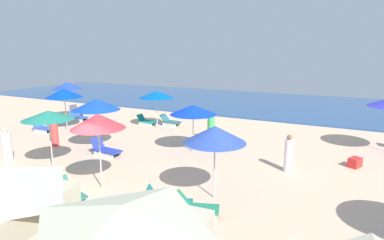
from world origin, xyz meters
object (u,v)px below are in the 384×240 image
at_px(lounge_chair_4_0, 196,208).
at_px(beachgoer_2, 55,133).
at_px(umbrella_1, 67,86).
at_px(beachgoer_1, 288,155).
at_px(umbrella_2, 157,94).
at_px(umbrella_3, 98,121).
at_px(lounge_chair_4_1, 168,202).
at_px(beachgoer_4, 98,123).
at_px(lounge_chair_3_0, 67,193).
at_px(cabana_3, 3,231).
at_px(umbrella_8, 48,115).
at_px(lounge_chair_1_0, 79,117).
at_px(lounge_chair_1_1, 76,112).
at_px(lounge_chair_6_0, 42,128).
at_px(beachgoer_0, 7,146).
at_px(lounge_chair_2_0, 170,122).
at_px(umbrella_5, 96,104).
at_px(umbrella_6, 64,93).
at_px(cooler_box_1, 355,162).
at_px(umbrella_4, 215,134).
at_px(lounge_chair_2_1, 146,121).
at_px(beachgoer_3, 211,128).
at_px(umbrella_0, 193,110).

xyz_separation_m(lounge_chair_4_0, beachgoer_2, (-9.60, 3.16, 0.40)).
xyz_separation_m(umbrella_1, beachgoer_1, (15.90, -3.40, -1.67)).
height_order(umbrella_2, umbrella_3, umbrella_3).
relative_size(umbrella_2, lounge_chair_4_1, 1.56).
distance_m(beachgoer_1, beachgoer_4, 10.77).
bearing_deg(beachgoer_4, lounge_chair_3_0, -95.84).
xyz_separation_m(lounge_chair_3_0, beachgoer_4, (-4.75, 6.58, 0.54)).
relative_size(cabana_3, umbrella_3, 1.00).
xyz_separation_m(lounge_chair_4_0, umbrella_8, (-7.20, 0.98, 1.95)).
xyz_separation_m(cabana_3, lounge_chair_1_0, (-11.28, 12.69, -1.15)).
height_order(cabana_3, lounge_chair_1_1, cabana_3).
distance_m(lounge_chair_3_0, lounge_chair_6_0, 10.16).
bearing_deg(lounge_chair_6_0, beachgoer_0, -145.34).
relative_size(lounge_chair_2_0, lounge_chair_4_0, 1.01).
distance_m(lounge_chair_4_0, beachgoer_4, 10.67).
xyz_separation_m(lounge_chair_6_0, beachgoer_0, (3.15, -4.26, 0.44)).
bearing_deg(umbrella_1, umbrella_5, -33.12).
bearing_deg(umbrella_5, lounge_chair_4_1, -31.20).
height_order(umbrella_2, umbrella_6, umbrella_6).
distance_m(umbrella_1, umbrella_3, 13.04).
relative_size(beachgoer_1, cooler_box_1, 2.66).
height_order(umbrella_4, lounge_chair_6_0, umbrella_4).
relative_size(umbrella_5, beachgoer_2, 1.70).
bearing_deg(lounge_chair_2_1, umbrella_3, -149.80).
distance_m(umbrella_5, umbrella_6, 4.86).
relative_size(lounge_chair_2_1, umbrella_4, 0.56).
height_order(umbrella_1, beachgoer_3, umbrella_1).
bearing_deg(umbrella_4, umbrella_1, 153.98).
xyz_separation_m(umbrella_0, umbrella_2, (-4.31, 3.47, 0.05)).
xyz_separation_m(beachgoer_0, cooler_box_1, (13.68, 6.12, -0.51)).
bearing_deg(umbrella_6, beachgoer_1, -3.99).
relative_size(lounge_chair_1_1, umbrella_5, 0.63).
bearing_deg(cabana_3, lounge_chair_1_0, 128.00).
distance_m(umbrella_1, beachgoer_4, 6.01).
distance_m(beachgoer_1, cooler_box_1, 3.06).
bearing_deg(beachgoer_2, beachgoer_4, 164.15).
height_order(umbrella_3, umbrella_4, umbrella_3).
height_order(cabana_3, lounge_chair_1_0, cabana_3).
bearing_deg(cooler_box_1, cabana_3, 175.68).
height_order(umbrella_1, lounge_chair_4_0, umbrella_1).
bearing_deg(lounge_chair_2_0, cooler_box_1, -100.65).
xyz_separation_m(umbrella_5, beachgoer_3, (4.48, 3.78, -1.53)).
relative_size(umbrella_3, lounge_chair_6_0, 2.01).
relative_size(lounge_chair_1_1, beachgoer_2, 1.08).
relative_size(lounge_chair_1_0, beachgoer_1, 0.84).
height_order(lounge_chair_1_1, beachgoer_4, beachgoer_4).
bearing_deg(umbrella_3, umbrella_5, 134.08).
distance_m(umbrella_5, beachgoer_3, 6.06).
bearing_deg(cabana_3, umbrella_0, 91.36).
distance_m(umbrella_6, beachgoer_1, 13.57).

